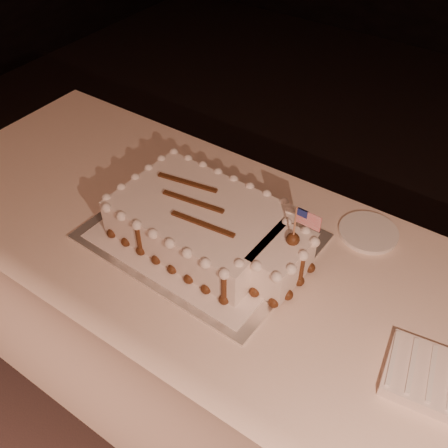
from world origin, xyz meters
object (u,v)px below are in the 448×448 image
Objects in this scene: side_plate at (368,232)px; banquet_table at (273,358)px; cake_board at (201,236)px; napkin_stack at (439,381)px; sheet_cake at (209,225)px.

banquet_table is at bearing -112.33° from side_plate.
cake_board is at bearing 179.23° from banquet_table.
cake_board is (-0.27, 0.00, 0.38)m from banquet_table.
banquet_table is 0.46m from cake_board.
banquet_table is 0.58m from napkin_stack.
side_plate is at bearing 130.93° from napkin_stack.
cake_board is 1.04× the size of sheet_cake.
banquet_table is at bearing -0.65° from sheet_cake.
banquet_table is at bearing 170.66° from napkin_stack.
napkin_stack is 1.48× the size of side_plate.
cake_board is at bearing -143.78° from side_plate.
side_plate reaches higher than cake_board.
side_plate is at bearing 38.71° from sheet_cake.
cake_board is 0.07m from sheet_cake.
cake_board is at bearing 178.32° from sheet_cake.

